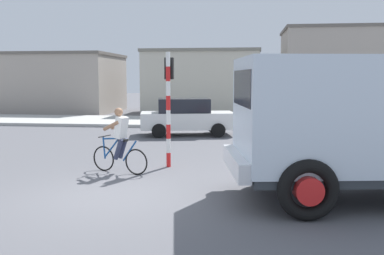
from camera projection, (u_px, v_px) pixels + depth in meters
ground_plane at (114, 196)px, 9.18m from camera, size 120.00×120.00×0.00m
sidewalk_far at (195, 122)px, 23.81m from camera, size 80.00×5.00×0.16m
truck_foreground at (368, 119)px, 8.74m from camera, size 5.74×3.46×2.90m
cyclist at (120, 141)px, 11.33m from camera, size 1.64×0.71×1.72m
traffic_light_pole at (169, 93)px, 12.06m from camera, size 0.24×0.43×3.20m
car_red_near at (186, 116)px, 18.85m from camera, size 4.26×2.47×1.60m
building_corner_left at (65, 83)px, 31.53m from camera, size 7.55×6.76×4.21m
building_mid_block at (204, 82)px, 30.42m from camera, size 7.60×7.47×4.31m
building_corner_right at (352, 72)px, 29.50m from camera, size 9.39×5.86×5.80m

